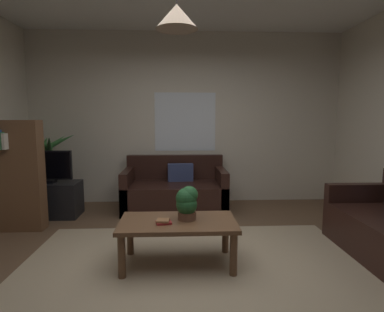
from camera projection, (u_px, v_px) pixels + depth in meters
The scene contains 15 objects.
floor at pixel (193, 272), 2.91m from camera, with size 5.16×4.93×0.02m, color brown.
rug at pixel (195, 281), 2.71m from camera, with size 3.35×2.71×0.01m, color tan.
wall_back at pixel (186, 119), 5.21m from camera, with size 5.28×0.06×2.83m, color beige.
window_pane at pixel (185, 122), 5.18m from camera, with size 1.01×0.01×0.97m, color white.
couch_under_window at pixel (175, 192), 4.83m from camera, with size 1.57×0.84×0.82m.
coffee_table at pixel (178, 228), 2.99m from camera, with size 1.12×0.61×0.44m.
book_on_table_0 at pixel (164, 223), 2.90m from camera, with size 0.14×0.10×0.02m, color #B22D2D.
book_on_table_1 at pixel (163, 221), 2.90m from camera, with size 0.12×0.11×0.02m, color #99663F.
remote_on_table_0 at pixel (185, 218), 3.03m from camera, with size 0.05×0.16×0.02m, color black.
potted_plant_on_table at pixel (187, 202), 3.00m from camera, with size 0.22×0.21×0.33m.
tv_stand at pixel (48, 199), 4.49m from camera, with size 0.90×0.44×0.50m, color black.
tv at pixel (45, 167), 4.41m from camera, with size 0.74×0.16×0.47m.
potted_palm_corner at pixel (47, 170), 4.82m from camera, with size 0.94×0.88×1.30m.
bookshelf_corner at pixel (13, 174), 3.89m from camera, with size 0.70×0.31×1.40m.
pendant_lamp at pixel (177, 17), 2.75m from camera, with size 0.38×0.38×0.61m.
Camera 1 is at (-0.14, -2.75, 1.43)m, focal length 28.95 mm.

